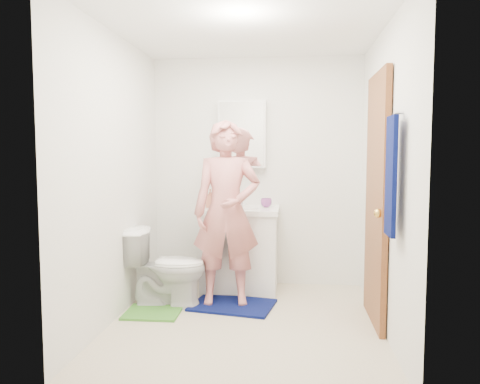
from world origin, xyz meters
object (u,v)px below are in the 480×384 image
Objects in this scene: toilet at (167,267)px; soap_dispenser at (210,198)px; toothbrush_cup at (266,203)px; man at (227,212)px; towel at (391,176)px; vanity_cabinet at (240,251)px; medicine_cabinet at (242,134)px.

soap_dispenser is (0.31, 0.54, 0.59)m from toilet.
man reaches higher than toothbrush_cup.
towel reaches higher than soap_dispenser.
toothbrush_cup is (0.26, 0.08, 0.49)m from vanity_cabinet.
vanity_cabinet reaches higher than toilet.
toilet is at bearing -137.31° from vanity_cabinet.
medicine_cabinet is at bearing -41.09° from toilet.
vanity_cabinet is 0.48× the size of man.
toilet is 0.86m from soap_dispenser.
medicine_cabinet is 0.87× the size of towel.
medicine_cabinet is 0.97× the size of toilet.
medicine_cabinet is 6.14× the size of toothbrush_cup.
man is at bearing -84.79° from toilet.
man reaches higher than toilet.
soap_dispenser reaches higher than vanity_cabinet.
man is (-0.07, -0.48, 0.46)m from vanity_cabinet.
medicine_cabinet is 3.67× the size of soap_dispenser.
soap_dispenser is at bearing -170.08° from toothbrush_cup.
soap_dispenser is at bearing 109.10° from man.
towel is at bearing -51.53° from vanity_cabinet.
towel is 1.11× the size of toilet.
toilet is at bearing -179.19° from man.
towel is at bearing -55.39° from medicine_cabinet.
man is (0.54, 0.08, 0.50)m from toilet.
medicine_cabinet is (0.00, 0.22, 1.20)m from vanity_cabinet.
soap_dispenser is (-1.48, 1.47, -0.30)m from towel.
vanity_cabinet is at bearing 74.34° from man.
toilet is at bearing -119.67° from soap_dispenser.
vanity_cabinet is at bearing -50.66° from toilet.
vanity_cabinet is at bearing 128.47° from towel.
towel is at bearing -120.65° from toilet.
man is at bearing -63.14° from soap_dispenser.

